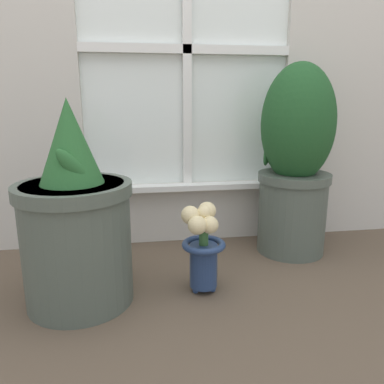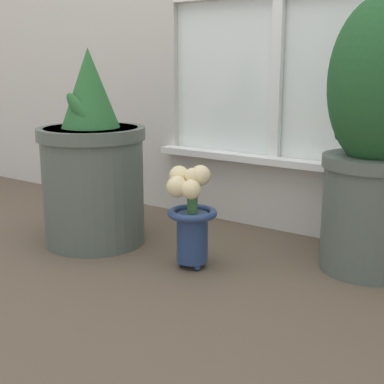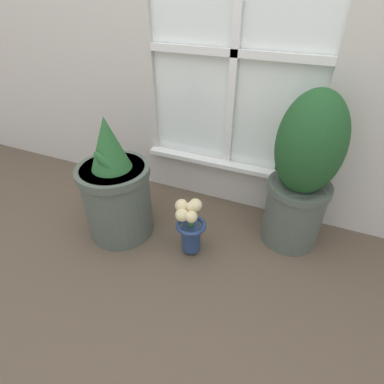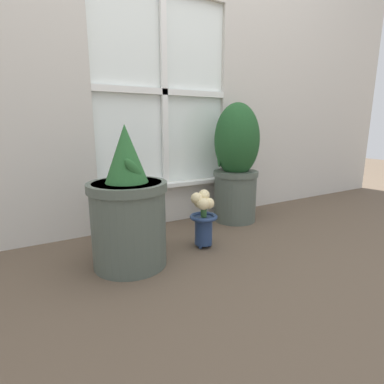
{
  "view_description": "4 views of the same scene",
  "coord_description": "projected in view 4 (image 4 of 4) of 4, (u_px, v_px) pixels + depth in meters",
  "views": [
    {
      "loc": [
        -0.23,
        -0.94,
        0.63
      ],
      "look_at": [
        -0.04,
        0.28,
        0.32
      ],
      "focal_mm": 35.0,
      "sensor_mm": 36.0,
      "label": 1
    },
    {
      "loc": [
        0.84,
        -1.03,
        0.58
      ],
      "look_at": [
        -0.06,
        0.24,
        0.21
      ],
      "focal_mm": 50.0,
      "sensor_mm": 36.0,
      "label": 2
    },
    {
      "loc": [
        0.4,
        -0.78,
        1.1
      ],
      "look_at": [
        -0.06,
        0.3,
        0.27
      ],
      "focal_mm": 28.0,
      "sensor_mm": 36.0,
      "label": 3
    },
    {
      "loc": [
        -0.81,
        -1.07,
        0.63
      ],
      "look_at": [
        -0.04,
        0.25,
        0.29
      ],
      "focal_mm": 28.0,
      "sensor_mm": 36.0,
      "label": 4
    }
  ],
  "objects": [
    {
      "name": "ground_plane",
      "position": [
        226.0,
        259.0,
        1.43
      ],
      "size": [
        10.0,
        10.0,
        0.0
      ],
      "primitive_type": "plane",
      "color": "brown"
    },
    {
      "name": "wall_with_window",
      "position": [
        162.0,
        11.0,
        1.72
      ],
      "size": [
        4.4,
        0.1,
        2.5
      ],
      "color": "beige",
      "rests_on": "ground_plane"
    },
    {
      "name": "potted_plant_left",
      "position": [
        128.0,
        210.0,
        1.33
      ],
      "size": [
        0.35,
        0.35,
        0.63
      ],
      "color": "#4C564C",
      "rests_on": "ground_plane"
    },
    {
      "name": "potted_plant_right",
      "position": [
        236.0,
        163.0,
        1.94
      ],
      "size": [
        0.3,
        0.29,
        0.77
      ],
      "color": "#4C564C",
      "rests_on": "ground_plane"
    },
    {
      "name": "flower_vase",
      "position": [
        203.0,
        217.0,
        1.54
      ],
      "size": [
        0.15,
        0.14,
        0.3
      ],
      "color": "navy",
      "rests_on": "ground_plane"
    }
  ]
}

